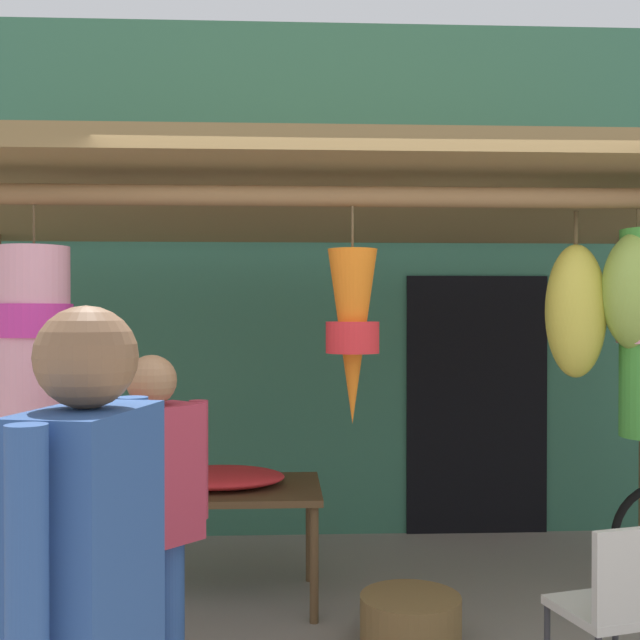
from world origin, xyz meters
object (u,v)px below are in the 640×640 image
flower_heap_on_table (221,477)px  shopper_by_bananas (87,614)px  vendor_in_orange (152,510)px  folding_chair (619,601)px  display_table (218,498)px  wicker_basket_by_table (411,623)px

flower_heap_on_table → shopper_by_bananas: size_ratio=0.45×
flower_heap_on_table → vendor_in_orange: bearing=-97.3°
folding_chair → shopper_by_bananas: size_ratio=0.48×
display_table → vendor_in_orange: vendor_in_orange is taller
wicker_basket_by_table → vendor_in_orange: 1.58m
wicker_basket_by_table → shopper_by_bananas: size_ratio=0.30×
folding_chair → shopper_by_bananas: bearing=-142.3°
display_table → vendor_in_orange: (-0.16, -1.43, 0.29)m
display_table → vendor_in_orange: bearing=-96.5°
flower_heap_on_table → folding_chair: 2.30m
vendor_in_orange → shopper_by_bananas: (0.09, -1.47, 0.13)m
folding_chair → vendor_in_orange: size_ratio=0.54×
folding_chair → display_table: bearing=140.8°
vendor_in_orange → wicker_basket_by_table: bearing=30.5°
folding_chair → shopper_by_bananas: 2.41m
display_table → vendor_in_orange: 1.46m
wicker_basket_by_table → shopper_by_bananas: (-1.10, -2.17, 0.89)m
flower_heap_on_table → display_table: bearing=147.5°
display_table → shopper_by_bananas: shopper_by_bananas is taller
wicker_basket_by_table → vendor_in_orange: bearing=-149.5°
display_table → wicker_basket_by_table: 1.35m
flower_heap_on_table → shopper_by_bananas: 2.90m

